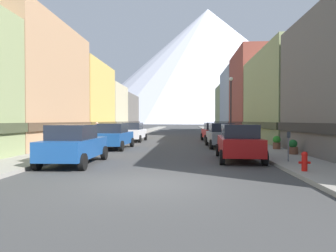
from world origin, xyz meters
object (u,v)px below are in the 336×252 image
object	(u,v)px
potted_plant_1	(277,142)
potted_plant_2	(293,147)
fire_hydrant_near	(305,161)
car_right_0	(239,142)
parking_meter_near	(288,142)
potted_plant_0	(247,134)
car_right_1	(221,135)
car_left_0	(74,144)
car_right_2	(213,132)
car_left_1	(114,136)
car_left_2	(133,132)
pedestrian_0	(97,133)
streetlamp_right	(231,99)

from	to	relation	value
potted_plant_1	potted_plant_2	xyz separation A→B (m)	(0.00, -2.94, -0.06)
fire_hydrant_near	potted_plant_1	xyz separation A→B (m)	(1.55, 8.59, 0.05)
car_right_0	fire_hydrant_near	bearing A→B (deg)	-67.19
parking_meter_near	potted_plant_0	xyz separation A→B (m)	(1.25, 15.21, -0.28)
parking_meter_near	potted_plant_1	bearing A→B (deg)	78.18
car_right_0	car_right_1	distance (m)	7.43
car_right_1	potted_plant_1	distance (m)	4.25
car_left_0	car_right_2	xyz separation A→B (m)	(7.60, 15.75, 0.00)
car_left_1	car_left_2	world-z (taller)	same
fire_hydrant_near	potted_plant_2	size ratio (longest dim) A/B	0.90
car_left_1	car_left_2	size ratio (longest dim) A/B	1.00
car_right_1	pedestrian_0	size ratio (longest dim) A/B	2.63
car_left_2	parking_meter_near	size ratio (longest dim) A/B	3.34
parking_meter_near	car_right_0	bearing A→B (deg)	145.97
car_left_0	car_left_1	bearing A→B (deg)	90.02
parking_meter_near	potted_plant_1	distance (m)	6.12
car_right_2	streetlamp_right	world-z (taller)	streetlamp_right
car_right_2	potted_plant_2	size ratio (longest dim) A/B	5.71
car_left_0	potted_plant_2	world-z (taller)	car_left_0
fire_hydrant_near	potted_plant_0	xyz separation A→B (m)	(1.55, 17.82, 0.21)
car_right_0	car_right_1	bearing A→B (deg)	89.99
car_right_0	fire_hydrant_near	world-z (taller)	car_right_0
streetlamp_right	fire_hydrant_near	bearing A→B (deg)	-89.67
car_right_1	car_right_2	distance (m)	6.47
streetlamp_right	car_left_0	bearing A→B (deg)	-121.18
parking_meter_near	potted_plant_1	world-z (taller)	parking_meter_near
potted_plant_0	potted_plant_1	world-z (taller)	potted_plant_0
car_right_1	fire_hydrant_near	xyz separation A→B (m)	(1.65, -11.36, -0.37)
potted_plant_1	potted_plant_0	bearing A→B (deg)	90.00
car_left_0	fire_hydrant_near	size ratio (longest dim) A/B	6.29
car_left_0	car_right_0	bearing A→B (deg)	13.69
fire_hydrant_near	streetlamp_right	size ratio (longest dim) A/B	0.12
streetlamp_right	parking_meter_near	bearing A→B (deg)	-88.43
car_right_2	potted_plant_1	bearing A→B (deg)	-70.91
parking_meter_near	pedestrian_0	distance (m)	16.36
car_left_1	potted_plant_0	distance (m)	13.61
fire_hydrant_near	streetlamp_right	bearing A→B (deg)	90.33
potted_plant_2	car_left_1	bearing A→B (deg)	160.24
car_left_0	potted_plant_0	size ratio (longest dim) A/B	4.25
car_left_1	potted_plant_2	distance (m)	11.48
car_left_2	pedestrian_0	size ratio (longest dim) A/B	2.63
streetlamp_right	car_right_0	bearing A→B (deg)	-96.68
potted_plant_2	streetlamp_right	bearing A→B (deg)	98.13
potted_plant_1	streetlamp_right	size ratio (longest dim) A/B	0.14
fire_hydrant_near	pedestrian_0	distance (m)	18.04
car_right_0	potted_plant_1	xyz separation A→B (m)	(3.20, 4.66, -0.33)
car_right_1	fire_hydrant_near	bearing A→B (deg)	-81.73
car_left_0	car_left_1	size ratio (longest dim) A/B	1.00
pedestrian_0	car_left_2	bearing A→B (deg)	54.44
car_left_2	streetlamp_right	distance (m)	9.66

